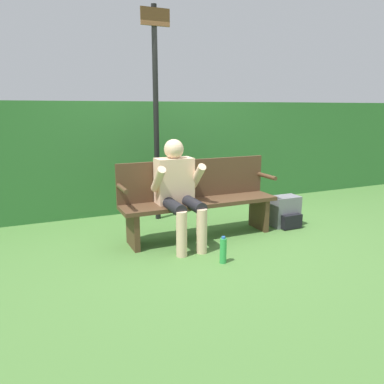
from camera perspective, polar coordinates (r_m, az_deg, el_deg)
ground_plane at (r=4.41m, az=1.27°, el=-6.86°), size 40.00×40.00×0.00m
hedge_back at (r=5.64m, az=-5.40°, el=5.58°), size 12.00×0.43×1.56m
park_bench at (r=4.33m, az=0.93°, el=-0.79°), size 1.84×0.40×0.89m
person_seated at (r=4.05m, az=-2.14°, el=0.69°), size 0.54×0.65×1.15m
backpack at (r=4.90m, az=14.03°, el=-2.99°), size 0.35×0.30×0.39m
water_bottle at (r=3.67m, az=4.77°, el=-8.86°), size 0.07×0.07×0.27m
signpost at (r=4.92m, az=-5.51°, el=12.89°), size 0.37×0.09×2.70m
parked_car at (r=18.22m, az=-4.33°, el=9.87°), size 4.51×2.24×1.22m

